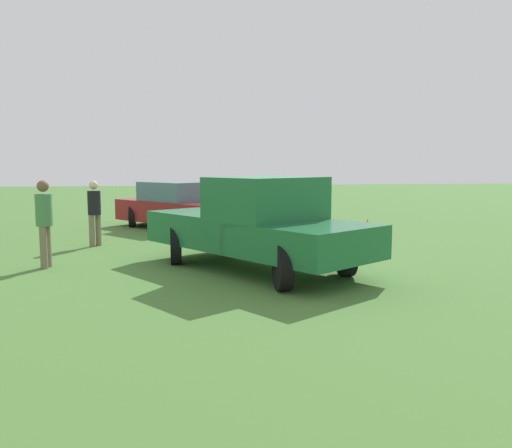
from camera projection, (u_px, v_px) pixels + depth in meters
name	position (u px, v px, depth m)	size (l,w,h in m)	color
ground_plane	(263.00, 264.00, 10.77)	(80.00, 80.00, 0.00)	#477533
pickup_truck	(260.00, 222.00, 10.00)	(5.11, 4.29, 1.82)	black
sedan_near	(180.00, 207.00, 16.58)	(4.80, 4.35, 1.49)	black
person_bystander	(44.00, 219.00, 10.27)	(0.37, 0.37, 1.74)	#7A6B51
person_visitor	(94.00, 210.00, 13.03)	(0.45, 0.45, 1.64)	#7A6B51
traffic_cone	(367.00, 228.00, 14.52)	(0.32, 0.32, 0.55)	orange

